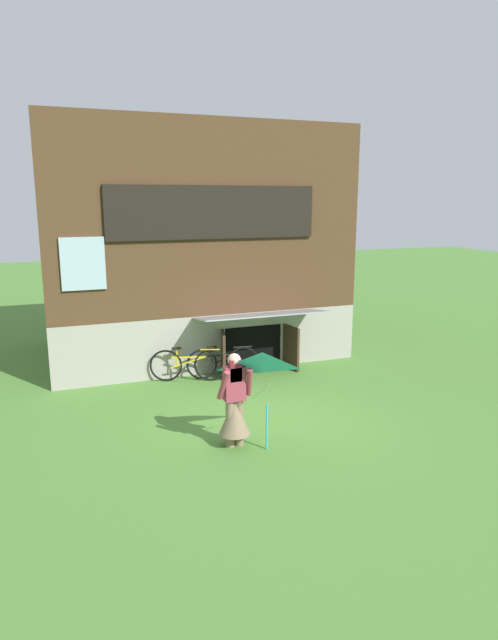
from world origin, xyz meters
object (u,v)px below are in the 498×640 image
person (235,408)px  kite (262,381)px  bicycle_black (222,362)px  bicycle_yellow (188,365)px

person → kite: (0.24, -0.60, 0.62)m
bicycle_black → bicycle_yellow: size_ratio=1.00×
bicycle_black → bicycle_yellow: bearing=-175.8°
bicycle_black → bicycle_yellow: 0.80m
bicycle_yellow → person: bearing=-73.6°
bicycle_black → bicycle_yellow: (-0.80, 0.04, 0.01)m
kite → bicycle_black: (0.68, 4.09, -0.92)m
person → bicycle_black: bearing=94.8°
person → bicycle_black: (0.92, 3.49, -0.30)m
kite → bicycle_yellow: 4.23m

